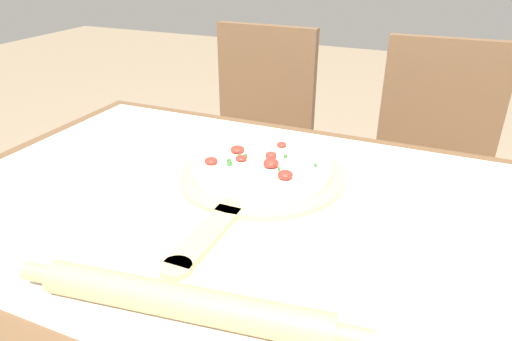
# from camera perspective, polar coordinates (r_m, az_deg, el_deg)

# --- Properties ---
(dining_table) EXTENTS (1.25, 0.84, 0.72)m
(dining_table) POSITION_cam_1_polar(r_m,az_deg,el_deg) (0.93, -1.51, -10.12)
(dining_table) COLOR brown
(dining_table) RESTS_ON ground_plane
(towel_cloth) EXTENTS (1.17, 0.76, 0.00)m
(towel_cloth) POSITION_cam_1_polar(r_m,az_deg,el_deg) (0.87, -1.60, -4.11)
(towel_cloth) COLOR silver
(towel_cloth) RESTS_ON dining_table
(pizza_peel) EXTENTS (0.34, 0.53, 0.01)m
(pizza_peel) POSITION_cam_1_polar(r_m,az_deg,el_deg) (0.93, 0.20, -1.11)
(pizza_peel) COLOR tan
(pizza_peel) RESTS_ON towel_cloth
(pizza) EXTENTS (0.29, 0.29, 0.04)m
(pizza) POSITION_cam_1_polar(r_m,az_deg,el_deg) (0.94, 0.71, 0.49)
(pizza) COLOR beige
(pizza) RESTS_ON pizza_peel
(rolling_pin) EXTENTS (0.48, 0.10, 0.05)m
(rolling_pin) POSITION_cam_1_polar(r_m,az_deg,el_deg) (0.62, -9.05, -15.94)
(rolling_pin) COLOR tan
(rolling_pin) RESTS_ON towel_cloth
(chair_left) EXTENTS (0.41, 0.41, 0.91)m
(chair_left) POSITION_cam_1_polar(r_m,az_deg,el_deg) (1.71, 0.02, 4.68)
(chair_left) COLOR brown
(chair_left) RESTS_ON ground_plane
(chair_right) EXTENTS (0.41, 0.41, 0.91)m
(chair_right) POSITION_cam_1_polar(r_m,az_deg,el_deg) (1.59, 21.08, 1.05)
(chair_right) COLOR brown
(chair_right) RESTS_ON ground_plane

